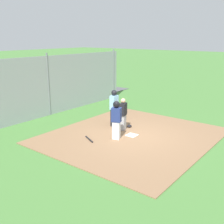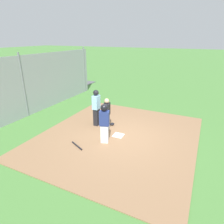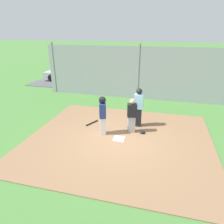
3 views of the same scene
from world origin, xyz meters
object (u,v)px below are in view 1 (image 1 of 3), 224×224
Objects in this scene: home_plate at (132,135)px; parked_car_white at (20,96)px; catcher at (123,114)px; runner at (116,118)px; baseball_bat at (89,139)px; catcher_mask at (129,126)px; umpire at (114,107)px.

parked_car_white is (-0.25, -8.55, 0.57)m from home_plate.
runner reaches higher than catcher.
catcher is (-0.37, -0.75, 0.75)m from home_plate.
baseball_bat is 0.17× the size of parked_car_white.
catcher_mask is 0.05× the size of parked_car_white.
parked_car_white is at bearing 165.72° from catcher.
runner is 2.21× the size of baseball_bat.
umpire is at bearing 21.28° from runner.
umpire is (-0.55, -1.40, 0.91)m from home_plate.
home_plate is at bearing -100.09° from baseball_bat.
home_plate is 0.27× the size of runner.
umpire is 7.30× the size of catcher_mask.
catcher_mask is at bearing -4.30° from runner.
home_plate is 0.30× the size of catcher.
umpire is at bearing -111.42° from home_plate.
baseball_bat is (2.08, 0.30, -0.89)m from umpire.
home_plate is 1.76m from umpire.
catcher is 0.90× the size of runner.
home_plate is at bearing 40.05° from catcher_mask.
runner is 0.37× the size of parked_car_white.
home_plate is at bearing -39.56° from runner.
parked_car_white is at bearing -85.66° from catcher_mask.
baseball_bat reaches higher than home_plate.
home_plate is 1.22m from runner.
parked_car_white is (0.12, -7.80, -0.17)m from catcher.
baseball_bat is 3.09× the size of catcher_mask.
runner is (1.12, 0.47, 0.17)m from catcher.
runner reaches higher than parked_car_white.
catcher_mask is (-0.84, -0.71, 0.05)m from home_plate.
home_plate is 0.59× the size of baseball_bat.
catcher is at bearing -116.31° from home_plate.
umpire is at bearing -66.81° from catcher_mask.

